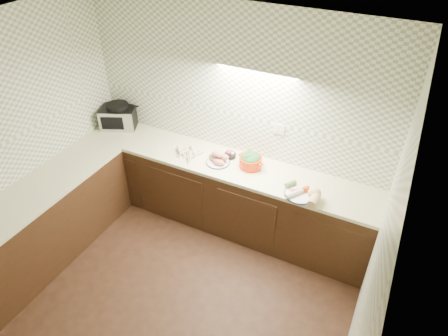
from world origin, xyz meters
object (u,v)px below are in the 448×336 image
at_px(toaster_oven, 119,116).
at_px(dutch_oven, 251,160).
at_px(veg_plate, 307,193).
at_px(onion_bowl, 230,154).
at_px(parsnip_pile, 189,151).
at_px(sweet_potato_plate, 218,159).

distance_m(toaster_oven, dutch_oven, 1.89).
xyz_separation_m(toaster_oven, veg_plate, (2.61, -0.31, -0.09)).
relative_size(onion_bowl, dutch_oven, 0.42).
xyz_separation_m(toaster_oven, parsnip_pile, (1.13, -0.15, -0.11)).
distance_m(dutch_oven, veg_plate, 0.75).
height_order(sweet_potato_plate, veg_plate, sweet_potato_plate).
bearing_deg(parsnip_pile, dutch_oven, 5.21).
relative_size(sweet_potato_plate, veg_plate, 0.65).
bearing_deg(toaster_oven, parsnip_pile, -31.75).
xyz_separation_m(sweet_potato_plate, onion_bowl, (0.07, 0.16, -0.02)).
relative_size(parsnip_pile, dutch_oven, 0.96).
distance_m(sweet_potato_plate, veg_plate, 1.09).
height_order(parsnip_pile, sweet_potato_plate, sweet_potato_plate).
xyz_separation_m(dutch_oven, veg_plate, (0.72, -0.23, -0.03)).
bearing_deg(toaster_oven, dutch_oven, -26.64).
bearing_deg(dutch_oven, toaster_oven, -164.67).
bearing_deg(sweet_potato_plate, parsnip_pile, 177.21).
xyz_separation_m(toaster_oven, onion_bowl, (1.60, -0.01, -0.11)).
relative_size(onion_bowl, veg_plate, 0.32).
relative_size(toaster_oven, veg_plate, 1.25).
height_order(toaster_oven, dutch_oven, toaster_oven).
height_order(toaster_oven, onion_bowl, toaster_oven).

